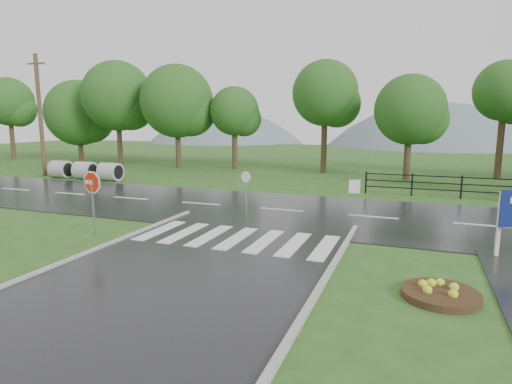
% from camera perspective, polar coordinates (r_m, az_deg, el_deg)
% --- Properties ---
extents(ground, '(120.00, 120.00, 0.00)m').
position_cam_1_polar(ground, '(10.37, -13.89, -13.39)').
color(ground, '#2B581D').
rests_on(ground, ground).
extents(main_road, '(90.00, 8.00, 0.04)m').
position_cam_1_polar(main_road, '(19.07, 3.33, -2.50)').
color(main_road, black).
rests_on(main_road, ground).
extents(crosswalk, '(6.50, 2.80, 0.02)m').
position_cam_1_polar(crosswalk, '(14.49, -2.62, -6.17)').
color(crosswalk, silver).
rests_on(crosswalk, ground).
extents(fence_west, '(9.58, 0.08, 1.20)m').
position_cam_1_polar(fence_west, '(24.13, 25.73, 0.87)').
color(fence_west, black).
rests_on(fence_west, ground).
extents(hills, '(102.00, 48.00, 48.00)m').
position_cam_1_polar(hills, '(75.41, 18.48, -5.88)').
color(hills, slate).
rests_on(hills, ground).
extents(treeline, '(83.20, 5.20, 10.00)m').
position_cam_1_polar(treeline, '(32.37, 12.46, 2.31)').
color(treeline, '#205219').
rests_on(treeline, ground).
extents(culvert_pipes, '(5.50, 1.20, 1.20)m').
position_cam_1_polar(culvert_pipes, '(31.17, -21.83, 2.68)').
color(culvert_pipes, '#9E9B93').
rests_on(culvert_pipes, ground).
extents(stop_sign, '(1.07, 0.16, 2.41)m').
position_cam_1_polar(stop_sign, '(15.75, -21.02, 0.56)').
color(stop_sign, '#939399').
rests_on(stop_sign, ground).
extents(flower_bed, '(1.72, 1.72, 0.34)m').
position_cam_1_polar(flower_bed, '(10.80, 23.39, -12.23)').
color(flower_bed, '#332111').
rests_on(flower_bed, ground).
extents(reg_sign_small, '(0.40, 0.11, 1.83)m').
position_cam_1_polar(reg_sign_small, '(16.16, 12.97, -0.17)').
color(reg_sign_small, '#939399').
rests_on(reg_sign_small, ground).
extents(reg_sign_round, '(0.44, 0.11, 1.91)m').
position_cam_1_polar(reg_sign_round, '(17.55, -1.34, 0.57)').
color(reg_sign_round, '#939399').
rests_on(reg_sign_round, ground).
extents(utility_pole_west, '(1.51, 0.28, 8.49)m').
position_cam_1_polar(utility_pole_west, '(34.24, -26.83, 9.15)').
color(utility_pole_west, '#473523').
rests_on(utility_pole_west, ground).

